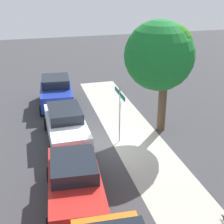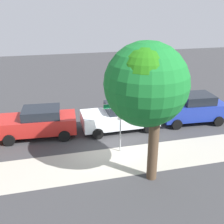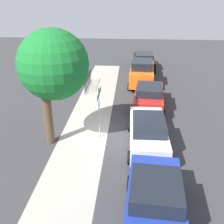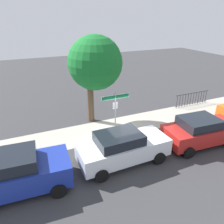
# 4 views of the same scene
# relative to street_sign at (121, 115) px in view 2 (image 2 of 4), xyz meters

# --- Properties ---
(ground_plane) EXTENTS (60.00, 60.00, 0.00)m
(ground_plane) POSITION_rel_street_sign_xyz_m (0.49, -0.40, -2.06)
(ground_plane) COLOR #38383A
(sidewalk_strip) EXTENTS (24.00, 2.60, 0.00)m
(sidewalk_strip) POSITION_rel_street_sign_xyz_m (2.49, 0.90, -2.06)
(sidewalk_strip) COLOR #A8A396
(sidewalk_strip) RESTS_ON ground_plane
(street_sign) EXTENTS (1.75, 0.07, 2.89)m
(street_sign) POSITION_rel_street_sign_xyz_m (0.00, 0.00, 0.00)
(street_sign) COLOR #9EA0A5
(street_sign) RESTS_ON ground_plane
(shade_tree) EXTENTS (3.43, 3.43, 5.88)m
(shade_tree) POSITION_rel_street_sign_xyz_m (-0.46, 2.16, 2.22)
(shade_tree) COLOR brown
(shade_tree) RESTS_ON ground_plane
(car_blue) EXTENTS (4.17, 2.34, 1.85)m
(car_blue) POSITION_rel_street_sign_xyz_m (-5.55, -2.56, -1.13)
(car_blue) COLOR navy
(car_blue) RESTS_ON ground_plane
(car_white) EXTENTS (4.60, 2.05, 1.69)m
(car_white) POSITION_rel_street_sign_xyz_m (-0.76, -2.56, -1.19)
(car_white) COLOR white
(car_white) RESTS_ON ground_plane
(car_red) EXTENTS (4.44, 2.34, 1.69)m
(car_red) POSITION_rel_street_sign_xyz_m (4.04, -2.86, -1.19)
(car_red) COLOR #B2211D
(car_red) RESTS_ON ground_plane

